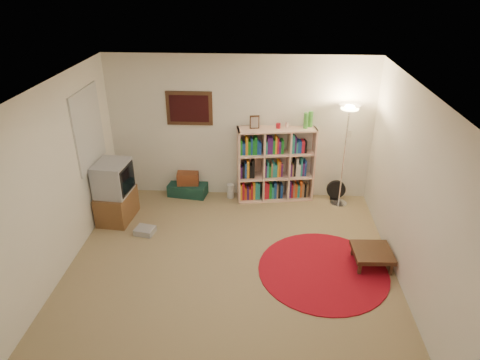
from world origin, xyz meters
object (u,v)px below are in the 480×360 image
(floor_lamp, at_px, (348,123))
(tv_stand, at_px, (115,192))
(bookshelf, at_px, (274,165))
(suitcase, at_px, (189,188))
(floor_fan, at_px, (336,190))
(side_table, at_px, (372,253))

(floor_lamp, distance_m, tv_stand, 3.90)
(bookshelf, height_order, suitcase, bookshelf)
(tv_stand, xyz_separation_m, suitcase, (1.01, 0.92, -0.38))
(floor_lamp, bearing_deg, tv_stand, -169.36)
(floor_fan, distance_m, side_table, 1.86)
(floor_lamp, xyz_separation_m, floor_fan, (-0.04, 0.15, -1.30))
(bookshelf, xyz_separation_m, floor_fan, (1.10, -0.02, -0.45))
(bookshelf, height_order, floor_lamp, floor_lamp)
(floor_fan, relative_size, side_table, 0.69)
(side_table, bearing_deg, bookshelf, 125.76)
(floor_fan, xyz_separation_m, suitcase, (-2.64, 0.07, -0.08))
(floor_lamp, xyz_separation_m, side_table, (0.20, -1.69, -1.29))
(side_table, bearing_deg, floor_fan, 97.45)
(floor_lamp, height_order, side_table, floor_lamp)
(bookshelf, xyz_separation_m, suitcase, (-1.54, 0.05, -0.53))
(floor_lamp, height_order, floor_fan, floor_lamp)
(tv_stand, distance_m, side_table, 4.03)
(tv_stand, bearing_deg, suitcase, 47.67)
(floor_lamp, xyz_separation_m, suitcase, (-2.69, 0.22, -1.38))
(bookshelf, distance_m, floor_lamp, 1.44)
(tv_stand, bearing_deg, floor_fan, 18.48)
(floor_fan, height_order, side_table, floor_fan)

